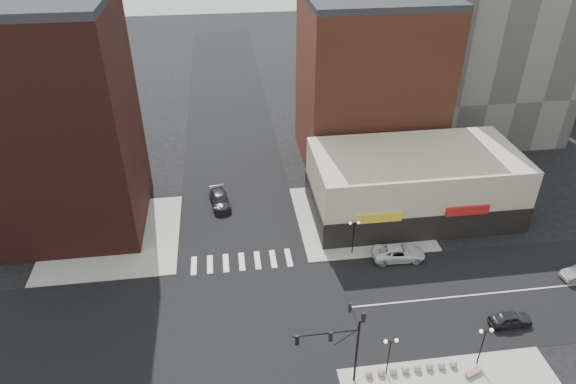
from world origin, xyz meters
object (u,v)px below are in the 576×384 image
object	(u,v)px
street_lamp_ne	(354,229)
white_suv	(398,253)
dark_sedan_east	(510,319)
stone_bench	(474,372)
traffic_signal	(345,337)
dark_sedan_north	(220,200)
street_lamp_se_a	(390,348)
street_lamp_se_b	(484,338)

from	to	relation	value
street_lamp_ne	white_suv	world-z (taller)	street_lamp_ne
dark_sedan_east	stone_bench	bearing A→B (deg)	129.32
traffic_signal	white_suv	bearing A→B (deg)	56.47
street_lamp_ne	dark_sedan_north	size ratio (longest dim) A/B	0.78
white_suv	dark_sedan_east	size ratio (longest dim) A/B	1.43
white_suv	street_lamp_ne	bearing A→B (deg)	75.31
street_lamp_ne	dark_sedan_north	bearing A→B (deg)	140.80
street_lamp_se_a	dark_sedan_east	distance (m)	13.83
stone_bench	street_lamp_se_a	bearing A→B (deg)	151.99
street_lamp_se_a	street_lamp_se_b	distance (m)	8.00
street_lamp_ne	dark_sedan_north	xyz separation A→B (m)	(-14.13, 11.52, -2.52)
traffic_signal	dark_sedan_east	distance (m)	17.71
street_lamp_ne	white_suv	xyz separation A→B (m)	(4.73, -1.50, -2.51)
white_suv	dark_sedan_north	bearing A→B (deg)	58.27
white_suv	dark_sedan_north	xyz separation A→B (m)	(-18.86, 13.02, -0.01)
dark_sedan_north	stone_bench	distance (m)	35.04
street_lamp_ne	dark_sedan_north	world-z (taller)	street_lamp_ne
traffic_signal	street_lamp_ne	size ratio (longest dim) A/B	1.87
street_lamp_se_b	white_suv	size ratio (longest dim) A/B	0.74
street_lamp_se_a	dark_sedan_east	size ratio (longest dim) A/B	1.05
dark_sedan_east	dark_sedan_north	bearing A→B (deg)	46.78
street_lamp_se_b	street_lamp_se_a	bearing A→B (deg)	180.00
traffic_signal	street_lamp_se_b	bearing A→B (deg)	-0.82
traffic_signal	street_lamp_se_a	bearing A→B (deg)	-2.57
dark_sedan_east	street_lamp_se_b	bearing A→B (deg)	127.07
street_lamp_se_b	stone_bench	xyz separation A→B (m)	(-0.79, -1.00, -2.97)
white_suv	dark_sedan_north	distance (m)	22.92
street_lamp_se_a	dark_sedan_east	bearing A→B (deg)	16.84
dark_sedan_east	stone_bench	size ratio (longest dim) A/B	2.31
stone_bench	street_lamp_se_b	bearing A→B (deg)	31.69
stone_bench	street_lamp_ne	bearing A→B (deg)	89.96
traffic_signal	dark_sedan_north	distance (m)	29.21
street_lamp_se_b	dark_sedan_east	distance (m)	6.88
dark_sedan_north	stone_bench	world-z (taller)	dark_sedan_north
street_lamp_se_b	white_suv	xyz separation A→B (m)	(-2.27, 14.50, -2.51)
street_lamp_se_b	dark_sedan_north	xyz separation A→B (m)	(-21.13, 27.52, -2.52)
dark_sedan_east	dark_sedan_north	xyz separation A→B (m)	(-26.13, 23.59, 0.10)
street_lamp_ne	stone_bench	distance (m)	18.34
street_lamp_se_b	stone_bench	distance (m)	3.23
street_lamp_ne	dark_sedan_north	distance (m)	18.40
dark_sedan_east	dark_sedan_north	world-z (taller)	dark_sedan_north
traffic_signal	street_lamp_ne	world-z (taller)	traffic_signal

